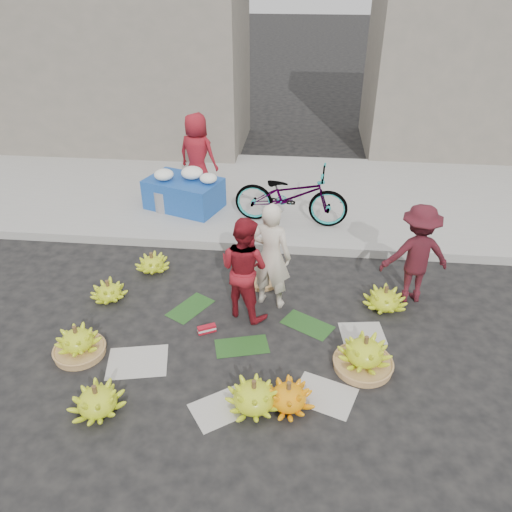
# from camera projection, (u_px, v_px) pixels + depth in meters

# --- Properties ---
(ground) EXTENTS (80.00, 80.00, 0.00)m
(ground) POSITION_uv_depth(u_px,v_px,m) (252.00, 336.00, 6.32)
(ground) COLOR black
(ground) RESTS_ON ground
(curb) EXTENTS (40.00, 0.25, 0.15)m
(curb) POSITION_uv_depth(u_px,v_px,m) (266.00, 245.00, 8.15)
(curb) COLOR #999691
(curb) RESTS_ON ground
(sidewalk) EXTENTS (40.00, 4.00, 0.12)m
(sidewalk) POSITION_uv_depth(u_px,v_px,m) (275.00, 193.00, 9.94)
(sidewalk) COLOR #999691
(sidewalk) RESTS_ON ground
(building_left) EXTENTS (6.00, 3.00, 4.00)m
(building_left) POSITION_uv_depth(u_px,v_px,m) (116.00, 61.00, 11.75)
(building_left) COLOR gray
(building_left) RESTS_ON sidewalk
(building_right) EXTENTS (5.00, 3.00, 5.00)m
(building_right) POSITION_uv_depth(u_px,v_px,m) (488.00, 40.00, 11.18)
(building_right) COLOR gray
(building_right) RESTS_ON sidewalk
(newspaper_scatter) EXTENTS (3.20, 1.80, 0.00)m
(newspaper_scatter) POSITION_uv_depth(u_px,v_px,m) (244.00, 382.00, 5.63)
(newspaper_scatter) COLOR beige
(newspaper_scatter) RESTS_ON ground
(banana_leaves) EXTENTS (2.00, 1.00, 0.00)m
(banana_leaves) POSITION_uv_depth(u_px,v_px,m) (246.00, 326.00, 6.49)
(banana_leaves) COLOR #1A4517
(banana_leaves) RESTS_ON ground
(banana_bunch_0) EXTENTS (0.64, 0.64, 0.42)m
(banana_bunch_0) POSITION_uv_depth(u_px,v_px,m) (78.00, 343.00, 5.95)
(banana_bunch_0) COLOR #A77846
(banana_bunch_0) RESTS_ON ground
(banana_bunch_1) EXTENTS (0.64, 0.64, 0.36)m
(banana_bunch_1) POSITION_uv_depth(u_px,v_px,m) (97.00, 400.00, 5.21)
(banana_bunch_1) COLOR #9DC11B
(banana_bunch_1) RESTS_ON ground
(banana_bunch_2) EXTENTS (0.74, 0.74, 0.38)m
(banana_bunch_2) POSITION_uv_depth(u_px,v_px,m) (254.00, 396.00, 5.24)
(banana_bunch_2) COLOR #9DC11B
(banana_bunch_2) RESTS_ON ground
(banana_bunch_3) EXTENTS (0.65, 0.65, 0.34)m
(banana_bunch_3) POSITION_uv_depth(u_px,v_px,m) (288.00, 396.00, 5.27)
(banana_bunch_3) COLOR #FFA20C
(banana_bunch_3) RESTS_ON ground
(banana_bunch_4) EXTENTS (0.68, 0.68, 0.46)m
(banana_bunch_4) POSITION_uv_depth(u_px,v_px,m) (364.00, 354.00, 5.74)
(banana_bunch_4) COLOR #A77846
(banana_bunch_4) RESTS_ON ground
(banana_bunch_5) EXTENTS (0.74, 0.74, 0.35)m
(banana_bunch_5) POSITION_uv_depth(u_px,v_px,m) (385.00, 299.00, 6.74)
(banana_bunch_5) COLOR #9DC11B
(banana_bunch_5) RESTS_ON ground
(banana_bunch_6) EXTENTS (0.58, 0.58, 0.31)m
(banana_bunch_6) POSITION_uv_depth(u_px,v_px,m) (109.00, 291.00, 6.93)
(banana_bunch_6) COLOR #9DC11B
(banana_bunch_6) RESTS_ON ground
(banana_bunch_7) EXTENTS (0.56, 0.56, 0.31)m
(banana_bunch_7) POSITION_uv_depth(u_px,v_px,m) (152.00, 263.00, 7.56)
(banana_bunch_7) COLOR #9DC11B
(banana_bunch_7) RESTS_ON ground
(basket_spare) EXTENTS (0.58, 0.58, 0.06)m
(basket_spare) POSITION_uv_depth(u_px,v_px,m) (262.00, 279.00, 7.37)
(basket_spare) COLOR #A77846
(basket_spare) RESTS_ON ground
(incense_stack) EXTENTS (0.24, 0.17, 0.10)m
(incense_stack) POSITION_uv_depth(u_px,v_px,m) (207.00, 329.00, 6.36)
(incense_stack) COLOR #AA1221
(incense_stack) RESTS_ON ground
(vendor_cream) EXTENTS (0.63, 0.51, 1.51)m
(vendor_cream) POSITION_uv_depth(u_px,v_px,m) (271.00, 256.00, 6.54)
(vendor_cream) COLOR beige
(vendor_cream) RESTS_ON ground
(vendor_red) EXTENTS (0.87, 0.81, 1.42)m
(vendor_red) POSITION_uv_depth(u_px,v_px,m) (244.00, 268.00, 6.37)
(vendor_red) COLOR maroon
(vendor_red) RESTS_ON ground
(man_striped) EXTENTS (0.99, 0.67, 1.43)m
(man_striped) POSITION_uv_depth(u_px,v_px,m) (416.00, 254.00, 6.66)
(man_striped) COLOR maroon
(man_striped) RESTS_ON ground
(flower_table) EXTENTS (1.51, 1.21, 0.76)m
(flower_table) POSITION_uv_depth(u_px,v_px,m) (184.00, 192.00, 9.11)
(flower_table) COLOR #174498
(flower_table) RESTS_ON sidewalk
(grey_bucket) EXTENTS (0.34, 0.34, 0.39)m
(grey_bucket) POSITION_uv_depth(u_px,v_px,m) (164.00, 200.00, 9.06)
(grey_bucket) COLOR gray
(grey_bucket) RESTS_ON sidewalk
(flower_vendor) EXTENTS (0.89, 0.72, 1.57)m
(flower_vendor) POSITION_uv_depth(u_px,v_px,m) (197.00, 155.00, 9.40)
(flower_vendor) COLOR maroon
(flower_vendor) RESTS_ON sidewalk
(bicycle) EXTENTS (0.87, 2.01, 1.02)m
(bicycle) POSITION_uv_depth(u_px,v_px,m) (291.00, 195.00, 8.49)
(bicycle) COLOR gray
(bicycle) RESTS_ON sidewalk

